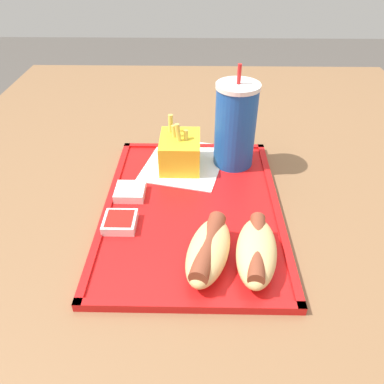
{
  "coord_description": "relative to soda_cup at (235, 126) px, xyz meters",
  "views": [
    {
      "loc": [
        0.53,
        -0.02,
        1.16
      ],
      "look_at": [
        0.02,
        -0.03,
        0.79
      ],
      "focal_mm": 35.0,
      "sensor_mm": 36.0,
      "label": 1
    }
  ],
  "objects": [
    {
      "name": "soda_cup",
      "position": [
        0.0,
        0.0,
        0.0
      ],
      "size": [
        0.08,
        0.08,
        0.2
      ],
      "color": "#194CA5",
      "rests_on": "food_tray"
    },
    {
      "name": "sauce_cup_mayo",
      "position": [
        0.11,
        -0.19,
        -0.07
      ],
      "size": [
        0.05,
        0.05,
        0.02
      ],
      "color": "silver",
      "rests_on": "food_tray"
    },
    {
      "name": "food_tray",
      "position": [
        0.14,
        -0.08,
        -0.09
      ],
      "size": [
        0.42,
        0.3,
        0.01
      ],
      "color": "red",
      "rests_on": "dining_table"
    },
    {
      "name": "hot_dog_far",
      "position": [
        0.27,
        0.01,
        -0.06
      ],
      "size": [
        0.14,
        0.08,
        0.05
      ],
      "color": "#DBB270",
      "rests_on": "food_tray"
    },
    {
      "name": "paper_napkin",
      "position": [
        0.0,
        -0.1,
        -0.08
      ],
      "size": [
        0.2,
        0.18,
        0.0
      ],
      "color": "white",
      "rests_on": "food_tray"
    },
    {
      "name": "sauce_cup_ketchup",
      "position": [
        0.2,
        -0.19,
        -0.07
      ],
      "size": [
        0.05,
        0.05,
        0.02
      ],
      "color": "silver",
      "rests_on": "food_tray"
    },
    {
      "name": "dining_table",
      "position": [
        0.12,
        -0.05,
        -0.46
      ],
      "size": [
        1.49,
        1.17,
        0.75
      ],
      "color": "brown",
      "rests_on": "ground_plane"
    },
    {
      "name": "hot_dog_near",
      "position": [
        0.27,
        -0.05,
        -0.06
      ],
      "size": [
        0.14,
        0.09,
        0.05
      ],
      "color": "#DBB270",
      "rests_on": "food_tray"
    },
    {
      "name": "fries_carton",
      "position": [
        0.01,
        -0.11,
        -0.05
      ],
      "size": [
        0.1,
        0.08,
        0.1
      ],
      "color": "gold",
      "rests_on": "food_tray"
    }
  ]
}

